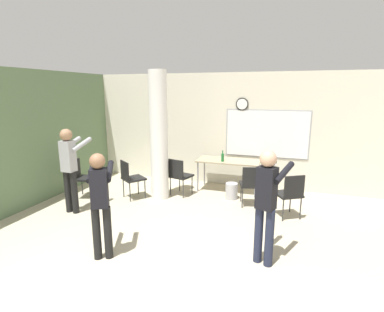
{
  "coord_description": "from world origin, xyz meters",
  "views": [
    {
      "loc": [
        1.59,
        -2.33,
        2.37
      ],
      "look_at": [
        -0.1,
        2.75,
        1.2
      ],
      "focal_mm": 28.0,
      "sensor_mm": 36.0,
      "label": 1
    }
  ],
  "objects_px": {
    "chair_mid_room": "(290,192)",
    "chair_table_right": "(251,183)",
    "folding_table": "(229,162)",
    "person_watching_back": "(70,164)",
    "bottle_on_table": "(223,157)",
    "chair_table_left": "(179,174)",
    "person_playing_front": "(100,198)",
    "person_playing_side": "(267,199)",
    "chair_near_pillar": "(131,176)",
    "chair_by_left_wall": "(82,175)"
  },
  "relations": [
    {
      "from": "chair_mid_room",
      "to": "chair_table_right",
      "type": "height_order",
      "value": "same"
    },
    {
      "from": "folding_table",
      "to": "person_watching_back",
      "type": "height_order",
      "value": "person_watching_back"
    },
    {
      "from": "bottle_on_table",
      "to": "chair_table_left",
      "type": "bearing_deg",
      "value": -148.82
    },
    {
      "from": "chair_mid_room",
      "to": "person_playing_front",
      "type": "bearing_deg",
      "value": -137.95
    },
    {
      "from": "chair_mid_room",
      "to": "person_watching_back",
      "type": "height_order",
      "value": "person_watching_back"
    },
    {
      "from": "person_watching_back",
      "to": "person_playing_side",
      "type": "xyz_separation_m",
      "value": [
        3.77,
        -0.65,
        -0.03
      ]
    },
    {
      "from": "bottle_on_table",
      "to": "person_playing_front",
      "type": "distance_m",
      "value": 3.47
    },
    {
      "from": "chair_near_pillar",
      "to": "chair_table_right",
      "type": "bearing_deg",
      "value": 8.25
    },
    {
      "from": "chair_table_left",
      "to": "person_watching_back",
      "type": "relative_size",
      "value": 0.52
    },
    {
      "from": "folding_table",
      "to": "person_watching_back",
      "type": "bearing_deg",
      "value": -139.72
    },
    {
      "from": "chair_table_left",
      "to": "person_playing_front",
      "type": "relative_size",
      "value": 0.56
    },
    {
      "from": "chair_by_left_wall",
      "to": "person_watching_back",
      "type": "xyz_separation_m",
      "value": [
        0.36,
        -0.76,
        0.47
      ]
    },
    {
      "from": "chair_by_left_wall",
      "to": "person_playing_side",
      "type": "height_order",
      "value": "person_playing_side"
    },
    {
      "from": "chair_mid_room",
      "to": "person_playing_front",
      "type": "distance_m",
      "value": 3.42
    },
    {
      "from": "chair_by_left_wall",
      "to": "bottle_on_table",
      "type": "bearing_deg",
      "value": 24.53
    },
    {
      "from": "person_playing_front",
      "to": "chair_table_left",
      "type": "bearing_deg",
      "value": 87.58
    },
    {
      "from": "bottle_on_table",
      "to": "chair_mid_room",
      "type": "height_order",
      "value": "bottle_on_table"
    },
    {
      "from": "chair_table_right",
      "to": "person_watching_back",
      "type": "distance_m",
      "value": 3.63
    },
    {
      "from": "chair_by_left_wall",
      "to": "person_watching_back",
      "type": "distance_m",
      "value": 0.96
    },
    {
      "from": "chair_by_left_wall",
      "to": "person_watching_back",
      "type": "relative_size",
      "value": 0.52
    },
    {
      "from": "person_watching_back",
      "to": "chair_mid_room",
      "type": "bearing_deg",
      "value": 14.24
    },
    {
      "from": "chair_table_left",
      "to": "chair_by_left_wall",
      "type": "bearing_deg",
      "value": -158.6
    },
    {
      "from": "chair_table_left",
      "to": "chair_near_pillar",
      "type": "relative_size",
      "value": 1.0
    },
    {
      "from": "folding_table",
      "to": "chair_table_left",
      "type": "distance_m",
      "value": 1.23
    },
    {
      "from": "folding_table",
      "to": "chair_mid_room",
      "type": "relative_size",
      "value": 1.69
    },
    {
      "from": "chair_near_pillar",
      "to": "person_playing_front",
      "type": "bearing_deg",
      "value": -69.78
    },
    {
      "from": "person_playing_front",
      "to": "chair_mid_room",
      "type": "bearing_deg",
      "value": 42.05
    },
    {
      "from": "chair_near_pillar",
      "to": "chair_table_right",
      "type": "height_order",
      "value": "same"
    },
    {
      "from": "bottle_on_table",
      "to": "chair_near_pillar",
      "type": "height_order",
      "value": "bottle_on_table"
    },
    {
      "from": "chair_by_left_wall",
      "to": "chair_near_pillar",
      "type": "bearing_deg",
      "value": 14.36
    },
    {
      "from": "person_watching_back",
      "to": "chair_table_right",
      "type": "bearing_deg",
      "value": 23.07
    },
    {
      "from": "chair_table_left",
      "to": "chair_by_left_wall",
      "type": "xyz_separation_m",
      "value": [
        -2.03,
        -0.79,
        0.0
      ]
    },
    {
      "from": "bottle_on_table",
      "to": "chair_near_pillar",
      "type": "xyz_separation_m",
      "value": [
        -1.83,
        -1.05,
        -0.34
      ]
    },
    {
      "from": "chair_table_right",
      "to": "person_playing_side",
      "type": "distance_m",
      "value": 2.16
    },
    {
      "from": "chair_by_left_wall",
      "to": "chair_table_right",
      "type": "height_order",
      "value": "same"
    },
    {
      "from": "folding_table",
      "to": "chair_mid_room",
      "type": "height_order",
      "value": "chair_mid_room"
    },
    {
      "from": "chair_mid_room",
      "to": "chair_by_left_wall",
      "type": "relative_size",
      "value": 1.0
    },
    {
      "from": "bottle_on_table",
      "to": "chair_table_right",
      "type": "distance_m",
      "value": 1.08
    },
    {
      "from": "bottle_on_table",
      "to": "person_playing_front",
      "type": "xyz_separation_m",
      "value": [
        -1.0,
        -3.33,
        0.06
      ]
    },
    {
      "from": "person_watching_back",
      "to": "bottle_on_table",
      "type": "bearing_deg",
      "value": 39.29
    },
    {
      "from": "person_playing_front",
      "to": "person_watching_back",
      "type": "bearing_deg",
      "value": 141.41
    },
    {
      "from": "chair_by_left_wall",
      "to": "person_watching_back",
      "type": "bearing_deg",
      "value": -64.93
    },
    {
      "from": "chair_table_left",
      "to": "person_playing_front",
      "type": "bearing_deg",
      "value": -92.42
    },
    {
      "from": "chair_near_pillar",
      "to": "folding_table",
      "type": "bearing_deg",
      "value": 32.11
    },
    {
      "from": "chair_mid_room",
      "to": "chair_table_right",
      "type": "bearing_deg",
      "value": 153.76
    },
    {
      "from": "person_playing_front",
      "to": "person_playing_side",
      "type": "distance_m",
      "value": 2.29
    },
    {
      "from": "folding_table",
      "to": "chair_mid_room",
      "type": "distance_m",
      "value": 1.88
    },
    {
      "from": "chair_table_right",
      "to": "person_playing_front",
      "type": "xyz_separation_m",
      "value": [
        -1.76,
        -2.65,
        0.4
      ]
    },
    {
      "from": "chair_by_left_wall",
      "to": "person_playing_side",
      "type": "distance_m",
      "value": 4.38
    },
    {
      "from": "chair_by_left_wall",
      "to": "person_playing_front",
      "type": "relative_size",
      "value": 0.56
    }
  ]
}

